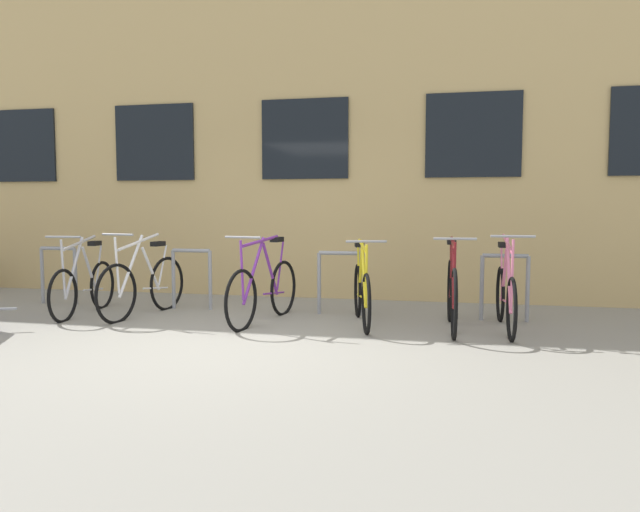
{
  "coord_description": "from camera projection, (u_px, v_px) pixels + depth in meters",
  "views": [
    {
      "loc": [
        2.13,
        -5.56,
        1.37
      ],
      "look_at": [
        0.57,
        1.6,
        0.77
      ],
      "focal_mm": 34.01,
      "sensor_mm": 36.0,
      "label": 1
    }
  ],
  "objects": [
    {
      "name": "bike_rack",
      "position": [
        264.0,
        274.0,
        7.84
      ],
      "size": [
        6.57,
        0.05,
        0.81
      ],
      "color": "gray",
      "rests_on": "ground"
    },
    {
      "name": "bicycle_yellow",
      "position": [
        362.0,
        292.0,
        7.03
      ],
      "size": [
        0.55,
        1.66,
        1.02
      ],
      "color": "black",
      "rests_on": "ground"
    },
    {
      "name": "bicycle_pink",
      "position": [
        506.0,
        296.0,
        6.7
      ],
      "size": [
        0.44,
        1.77,
        1.1
      ],
      "color": "black",
      "rests_on": "ground"
    },
    {
      "name": "ground_plane",
      "position": [
        229.0,
        345.0,
        5.98
      ],
      "size": [
        42.0,
        42.0,
        0.0
      ],
      "primitive_type": "plane",
      "color": "gray"
    },
    {
      "name": "bicycle_maroon",
      "position": [
        452.0,
        293.0,
        6.75
      ],
      "size": [
        0.44,
        1.76,
        1.07
      ],
      "color": "black",
      "rests_on": "ground"
    },
    {
      "name": "bicycle_white",
      "position": [
        143.0,
        285.0,
        7.58
      ],
      "size": [
        0.44,
        1.71,
        1.07
      ],
      "color": "black",
      "rests_on": "ground"
    },
    {
      "name": "bicycle_silver",
      "position": [
        84.0,
        286.0,
        7.67
      ],
      "size": [
        0.44,
        1.65,
        1.04
      ],
      "color": "black",
      "rests_on": "ground"
    },
    {
      "name": "bicycle_purple",
      "position": [
        264.0,
        289.0,
        7.16
      ],
      "size": [
        0.47,
        1.78,
        1.06
      ],
      "color": "black",
      "rests_on": "ground"
    },
    {
      "name": "storefront_building",
      "position": [
        337.0,
        95.0,
        11.31
      ],
      "size": [
        28.0,
        5.17,
        6.88
      ],
      "color": "tan",
      "rests_on": "ground"
    }
  ]
}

